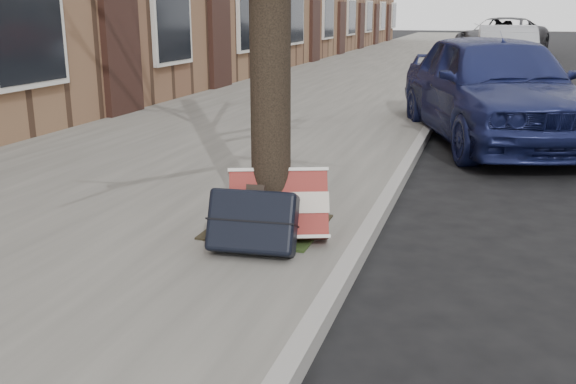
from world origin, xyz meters
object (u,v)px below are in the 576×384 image
(suitcase_navy, at_px, (253,221))
(car_near_mid, at_px, (506,52))
(suitcase_red, at_px, (279,205))
(car_near_front, at_px, (494,87))

(suitcase_navy, relative_size, car_near_mid, 0.15)
(suitcase_red, relative_size, car_near_front, 0.16)
(suitcase_red, xyz_separation_m, suitcase_navy, (-0.08, -0.31, -0.03))
(car_near_front, relative_size, car_near_mid, 1.05)
(suitcase_navy, bearing_deg, suitcase_red, 69.59)
(car_near_front, bearing_deg, suitcase_navy, -125.03)
(suitcase_navy, distance_m, car_near_front, 5.51)
(car_near_front, distance_m, car_near_mid, 9.24)
(suitcase_red, distance_m, suitcase_navy, 0.32)
(suitcase_navy, height_order, car_near_front, car_near_front)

